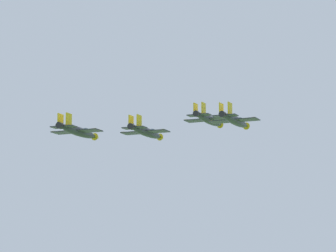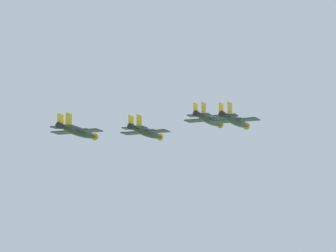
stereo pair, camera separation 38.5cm
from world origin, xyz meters
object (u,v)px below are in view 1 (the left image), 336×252
object	(u,v)px
jet_left_wingman	(147,132)
jet_left_outer	(79,131)
jet_lead	(209,119)
jet_right_wingman	(235,120)

from	to	relation	value
jet_left_wingman	jet_left_outer	distance (m)	16.79
jet_lead	jet_right_wingman	bearing A→B (deg)	-139.12
jet_lead	jet_left_outer	world-z (taller)	jet_lead
jet_left_wingman	jet_lead	bearing A→B (deg)	-40.53
jet_lead	jet_left_outer	xyz separation A→B (m)	(-33.49, -1.06, -5.43)
jet_right_wingman	jet_left_outer	distance (m)	35.04
jet_left_wingman	jet_left_outer	xyz separation A→B (m)	(-16.74, -0.53, -1.11)
jet_right_wingman	jet_left_outer	world-z (taller)	jet_right_wingman
jet_lead	jet_left_wingman	xyz separation A→B (m)	(-16.75, -0.53, -4.32)
jet_right_wingman	jet_left_outer	bearing A→B (deg)	112.48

